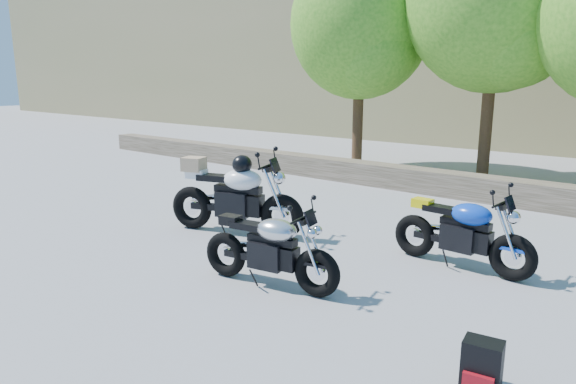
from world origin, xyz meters
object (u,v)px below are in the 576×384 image
(white_bike, at_px, (234,195))
(backpack, at_px, (482,366))
(silver_bike, at_px, (270,250))
(blue_bike, at_px, (462,233))

(white_bike, bearing_deg, backpack, -39.93)
(silver_bike, xyz_separation_m, white_bike, (-1.85, 1.24, 0.17))
(white_bike, distance_m, backpack, 4.83)
(white_bike, relative_size, backpack, 5.47)
(backpack, bearing_deg, white_bike, 150.11)
(white_bike, height_order, backpack, white_bike)
(backpack, bearing_deg, silver_bike, 160.78)
(white_bike, distance_m, blue_bike, 3.44)
(blue_bike, bearing_deg, white_bike, -163.85)
(blue_bike, bearing_deg, backpack, -62.43)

